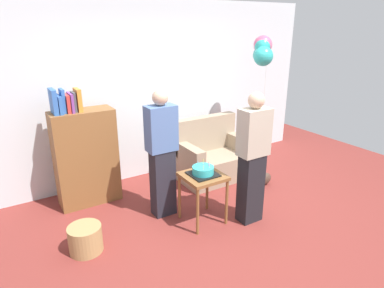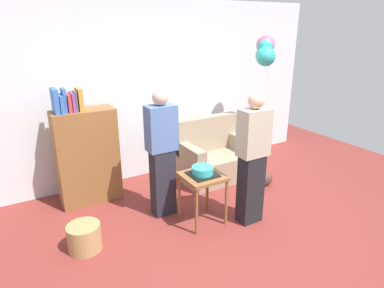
{
  "view_description": "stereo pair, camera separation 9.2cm",
  "coord_description": "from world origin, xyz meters",
  "px_view_note": "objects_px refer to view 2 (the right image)",
  "views": [
    {
      "loc": [
        -2.2,
        -2.71,
        2.34
      ],
      "look_at": [
        -0.15,
        0.58,
        0.95
      ],
      "focal_mm": 31.37,
      "sensor_mm": 36.0,
      "label": 1
    },
    {
      "loc": [
        -2.12,
        -2.75,
        2.34
      ],
      "look_at": [
        -0.15,
        0.58,
        0.95
      ],
      "focal_mm": 31.37,
      "sensor_mm": 36.0,
      "label": 2
    }
  ],
  "objects_px": {
    "birthday_cake": "(203,171)",
    "person_blowing_candles": "(162,154)",
    "handbag": "(265,180)",
    "couch": "(214,157)",
    "side_table": "(202,182)",
    "wicker_basket": "(84,237)",
    "bookshelf": "(87,155)",
    "balloon_bunch": "(265,51)",
    "person_holding_cake": "(252,159)"
  },
  "relations": [
    {
      "from": "couch",
      "to": "balloon_bunch",
      "type": "relative_size",
      "value": 0.51
    },
    {
      "from": "handbag",
      "to": "birthday_cake",
      "type": "bearing_deg",
      "value": -166.16
    },
    {
      "from": "wicker_basket",
      "to": "balloon_bunch",
      "type": "xyz_separation_m",
      "value": [
        3.07,
        0.71,
        1.8
      ]
    },
    {
      "from": "birthday_cake",
      "to": "person_holding_cake",
      "type": "distance_m",
      "value": 0.61
    },
    {
      "from": "couch",
      "to": "side_table",
      "type": "height_order",
      "value": "couch"
    },
    {
      "from": "couch",
      "to": "person_holding_cake",
      "type": "xyz_separation_m",
      "value": [
        -0.33,
        -1.29,
        0.49
      ]
    },
    {
      "from": "balloon_bunch",
      "to": "couch",
      "type": "bearing_deg",
      "value": 171.74
    },
    {
      "from": "birthday_cake",
      "to": "person_blowing_candles",
      "type": "height_order",
      "value": "person_blowing_candles"
    },
    {
      "from": "bookshelf",
      "to": "person_blowing_candles",
      "type": "bearing_deg",
      "value": -48.54
    },
    {
      "from": "side_table",
      "to": "balloon_bunch",
      "type": "relative_size",
      "value": 0.29
    },
    {
      "from": "person_blowing_candles",
      "to": "handbag",
      "type": "xyz_separation_m",
      "value": [
        1.67,
        -0.09,
        -0.73
      ]
    },
    {
      "from": "couch",
      "to": "birthday_cake",
      "type": "distance_m",
      "value": 1.35
    },
    {
      "from": "couch",
      "to": "person_holding_cake",
      "type": "relative_size",
      "value": 0.67
    },
    {
      "from": "bookshelf",
      "to": "side_table",
      "type": "bearing_deg",
      "value": -49.57
    },
    {
      "from": "bookshelf",
      "to": "handbag",
      "type": "xyz_separation_m",
      "value": [
        2.4,
        -0.91,
        -0.59
      ]
    },
    {
      "from": "person_holding_cake",
      "to": "couch",
      "type": "bearing_deg",
      "value": -85.99
    },
    {
      "from": "person_blowing_candles",
      "to": "handbag",
      "type": "height_order",
      "value": "person_blowing_candles"
    },
    {
      "from": "person_blowing_candles",
      "to": "wicker_basket",
      "type": "bearing_deg",
      "value": 178.57
    },
    {
      "from": "handbag",
      "to": "side_table",
      "type": "bearing_deg",
      "value": -166.16
    },
    {
      "from": "person_blowing_candles",
      "to": "wicker_basket",
      "type": "xyz_separation_m",
      "value": [
        -1.08,
        -0.25,
        -0.68
      ]
    },
    {
      "from": "bookshelf",
      "to": "couch",
      "type": "bearing_deg",
      "value": -7.33
    },
    {
      "from": "side_table",
      "to": "couch",
      "type": "bearing_deg",
      "value": 49.88
    },
    {
      "from": "person_holding_cake",
      "to": "birthday_cake",
      "type": "bearing_deg",
      "value": -10.75
    },
    {
      "from": "bookshelf",
      "to": "birthday_cake",
      "type": "distance_m",
      "value": 1.63
    },
    {
      "from": "couch",
      "to": "person_holding_cake",
      "type": "bearing_deg",
      "value": -104.33
    },
    {
      "from": "person_holding_cake",
      "to": "person_blowing_candles",
      "type": "bearing_deg",
      "value": -21.5
    },
    {
      "from": "person_blowing_candles",
      "to": "side_table",
      "type": "bearing_deg",
      "value": -66.04
    },
    {
      "from": "couch",
      "to": "birthday_cake",
      "type": "xyz_separation_m",
      "value": [
        -0.84,
        -1.0,
        0.34
      ]
    },
    {
      "from": "couch",
      "to": "balloon_bunch",
      "type": "height_order",
      "value": "balloon_bunch"
    },
    {
      "from": "bookshelf",
      "to": "person_holding_cake",
      "type": "relative_size",
      "value": 0.98
    },
    {
      "from": "wicker_basket",
      "to": "balloon_bunch",
      "type": "relative_size",
      "value": 0.17
    },
    {
      "from": "couch",
      "to": "birthday_cake",
      "type": "relative_size",
      "value": 3.44
    },
    {
      "from": "couch",
      "to": "wicker_basket",
      "type": "xyz_separation_m",
      "value": [
        -2.25,
        -0.83,
        -0.19
      ]
    },
    {
      "from": "birthday_cake",
      "to": "handbag",
      "type": "bearing_deg",
      "value": 13.84
    },
    {
      "from": "birthday_cake",
      "to": "person_blowing_candles",
      "type": "relative_size",
      "value": 0.2
    },
    {
      "from": "wicker_basket",
      "to": "side_table",
      "type": "bearing_deg",
      "value": -6.97
    },
    {
      "from": "side_table",
      "to": "wicker_basket",
      "type": "distance_m",
      "value": 1.47
    },
    {
      "from": "couch",
      "to": "bookshelf",
      "type": "xyz_separation_m",
      "value": [
        -1.9,
        0.24,
        0.35
      ]
    },
    {
      "from": "birthday_cake",
      "to": "wicker_basket",
      "type": "distance_m",
      "value": 1.52
    },
    {
      "from": "wicker_basket",
      "to": "handbag",
      "type": "bearing_deg",
      "value": 3.3
    },
    {
      "from": "person_holding_cake",
      "to": "bookshelf",
      "type": "bearing_deg",
      "value": -25.85
    },
    {
      "from": "side_table",
      "to": "balloon_bunch",
      "type": "height_order",
      "value": "balloon_bunch"
    },
    {
      "from": "side_table",
      "to": "person_holding_cake",
      "type": "height_order",
      "value": "person_holding_cake"
    },
    {
      "from": "side_table",
      "to": "handbag",
      "type": "relative_size",
      "value": 2.26
    },
    {
      "from": "person_blowing_candles",
      "to": "person_holding_cake",
      "type": "height_order",
      "value": "same"
    },
    {
      "from": "bookshelf",
      "to": "person_holding_cake",
      "type": "xyz_separation_m",
      "value": [
        1.57,
        -1.53,
        0.15
      ]
    },
    {
      "from": "balloon_bunch",
      "to": "handbag",
      "type": "bearing_deg",
      "value": -120.06
    },
    {
      "from": "side_table",
      "to": "handbag",
      "type": "xyz_separation_m",
      "value": [
        1.34,
        0.33,
        -0.43
      ]
    },
    {
      "from": "handbag",
      "to": "wicker_basket",
      "type": "bearing_deg",
      "value": -176.7
    },
    {
      "from": "birthday_cake",
      "to": "wicker_basket",
      "type": "bearing_deg",
      "value": 173.03
    }
  ]
}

